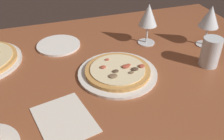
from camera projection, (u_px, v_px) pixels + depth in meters
The scene contains 7 objects.
dining_table at pixel (106, 84), 89.89cm from camera, with size 150.00×110.00×4.00cm, color brown.
pizza_main at pixel (118, 72), 90.72cm from camera, with size 28.43×28.43×3.39cm.
wine_glass_far at pixel (210, 18), 102.52cm from camera, with size 8.27×8.27×17.45cm.
wine_glass_near at pixel (148, 16), 104.16cm from camera, with size 7.64×7.64×17.57cm.
water_glass at pixel (210, 54), 93.97cm from camera, with size 7.08×7.08×11.15cm.
side_plate at pixel (59, 45), 108.41cm from camera, with size 18.35×18.35×0.90cm, color white.
paper_menu at pixel (64, 119), 72.70cm from camera, with size 14.72×19.04×0.30cm, color silver.
Camera 1 is at (20.66, 68.31, 56.93)cm, focal length 40.75 mm.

